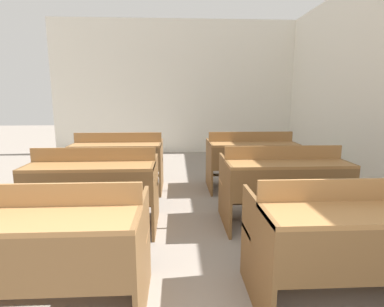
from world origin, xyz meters
name	(u,v)px	position (x,y,z in m)	size (l,w,h in m)	color
wall_back	(175,88)	(0.00, 7.38, 1.59)	(5.92, 0.06, 3.19)	white
bench_front_left	(40,246)	(-0.81, 1.60, 0.48)	(1.25, 0.75, 0.87)	brown
bench_front_right	(353,238)	(1.14, 1.60, 0.48)	(1.25, 0.75, 0.87)	brown
bench_second_left	(95,185)	(-0.82, 2.88, 0.48)	(1.25, 0.75, 0.87)	brown
bench_second_right	(283,182)	(1.14, 2.90, 0.48)	(1.25, 0.75, 0.87)	brown
bench_third_left	(119,159)	(-0.82, 4.19, 0.48)	(1.25, 0.75, 0.87)	brown
bench_third_right	(250,158)	(1.11, 4.19, 0.48)	(1.25, 0.75, 0.87)	brown
wastepaper_bin	(318,165)	(2.56, 5.02, 0.16)	(0.23, 0.23, 0.32)	#1E6B33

